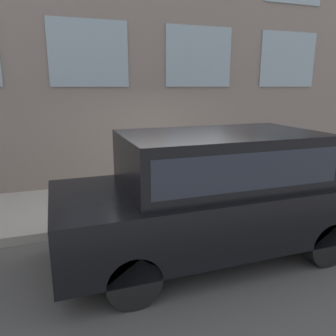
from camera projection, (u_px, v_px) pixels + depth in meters
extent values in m
plane|color=#514F4C|center=(185.00, 222.00, 6.25)|extent=(80.00, 80.00, 0.00)
cube|color=#A8A093|center=(164.00, 198.00, 7.37)|extent=(2.50, 60.00, 0.16)
cube|color=#8C9EA8|center=(288.00, 60.00, 9.02)|extent=(0.03, 1.76, 1.45)
cube|color=#8C9EA8|center=(199.00, 57.00, 8.16)|extent=(0.03, 1.76, 1.45)
cube|color=#8C9EA8|center=(89.00, 53.00, 7.30)|extent=(0.03, 1.76, 1.45)
cylinder|color=red|center=(160.00, 203.00, 6.71)|extent=(0.31, 0.31, 0.04)
cylinder|color=red|center=(159.00, 189.00, 6.63)|extent=(0.23, 0.23, 0.67)
sphere|color=maroon|center=(159.00, 173.00, 6.55)|extent=(0.24, 0.24, 0.24)
cylinder|color=black|center=(159.00, 169.00, 6.53)|extent=(0.08, 0.08, 0.10)
cylinder|color=red|center=(167.00, 184.00, 6.66)|extent=(0.09, 0.10, 0.09)
cylinder|color=red|center=(152.00, 186.00, 6.56)|extent=(0.09, 0.10, 0.09)
cylinder|color=#998466|center=(177.00, 189.00, 6.84)|extent=(0.08, 0.08, 0.53)
cylinder|color=#998466|center=(175.00, 188.00, 6.94)|extent=(0.08, 0.08, 0.53)
cube|color=red|center=(176.00, 167.00, 6.78)|extent=(0.14, 0.10, 0.40)
cylinder|color=red|center=(178.00, 168.00, 6.68)|extent=(0.06, 0.06, 0.38)
cylinder|color=red|center=(175.00, 165.00, 6.87)|extent=(0.06, 0.06, 0.38)
sphere|color=brown|center=(176.00, 153.00, 6.71)|extent=(0.18, 0.18, 0.18)
cylinder|color=black|center=(133.00, 280.00, 3.79)|extent=(0.24, 0.66, 0.66)
cylinder|color=black|center=(109.00, 225.00, 5.32)|extent=(0.24, 0.66, 0.66)
cylinder|color=black|center=(325.00, 243.00, 4.70)|extent=(0.24, 0.66, 0.66)
cylinder|color=black|center=(258.00, 205.00, 6.23)|extent=(0.24, 0.66, 0.66)
cube|color=black|center=(211.00, 209.00, 4.91)|extent=(1.91, 4.56, 0.80)
cube|color=black|center=(220.00, 158.00, 4.76)|extent=(1.68, 2.83, 0.75)
cube|color=#1E232D|center=(220.00, 158.00, 4.76)|extent=(1.69, 2.60, 0.48)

